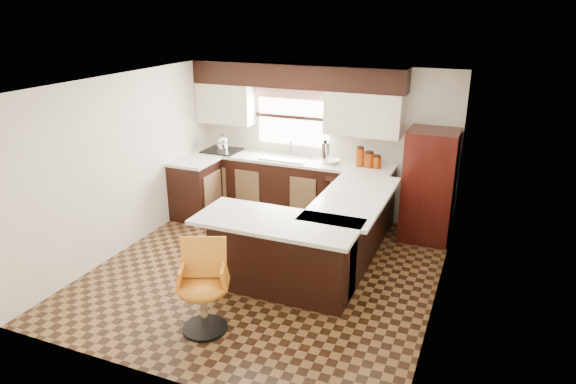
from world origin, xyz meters
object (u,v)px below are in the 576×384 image
at_px(refrigerator, 429,186).
at_px(bar_chair, 203,289).
at_px(peninsula_long, 348,231).
at_px(peninsula_return, 282,256).

xyz_separation_m(refrigerator, bar_chair, (-1.80, -3.22, -0.32)).
bearing_deg(peninsula_long, bar_chair, -115.42).
distance_m(peninsula_long, refrigerator, 1.50).
relative_size(peninsula_long, peninsula_return, 1.18).
relative_size(peninsula_long, refrigerator, 1.21).
distance_m(peninsula_return, refrigerator, 2.59).
height_order(peninsula_long, bar_chair, bar_chair).
bearing_deg(refrigerator, bar_chair, -119.13).
relative_size(peninsula_return, refrigerator, 1.02).
bearing_deg(peninsula_long, refrigerator, 55.19).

